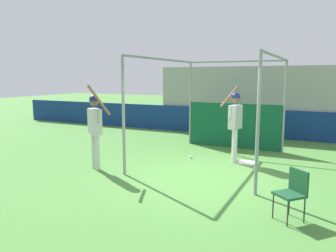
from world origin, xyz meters
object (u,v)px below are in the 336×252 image
at_px(player_waiting, 95,124).
at_px(player_batter, 235,119).
at_px(baseball, 191,157).
at_px(folding_chair, 294,189).

bearing_deg(player_waiting, player_batter, 70.24).
relative_size(player_batter, baseball, 28.02).
bearing_deg(player_batter, player_waiting, 139.72).
height_order(folding_chair, baseball, folding_chair).
distance_m(player_batter, folding_chair, 3.83).
bearing_deg(folding_chair, baseball, -3.66).
bearing_deg(player_waiting, baseball, 82.85).
height_order(player_batter, folding_chair, player_batter).
relative_size(folding_chair, baseball, 11.35).
distance_m(player_waiting, folding_chair, 4.94).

